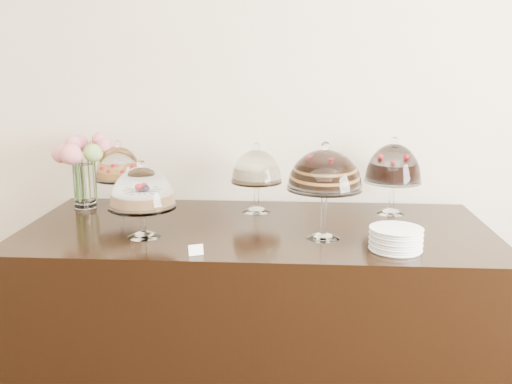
# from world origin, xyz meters

# --- Properties ---
(wall_back) EXTENTS (5.00, 0.04, 3.00)m
(wall_back) POSITION_xyz_m (0.00, 3.00, 1.50)
(wall_back) COLOR beige
(wall_back) RESTS_ON ground
(display_counter) EXTENTS (2.20, 1.00, 0.90)m
(display_counter) POSITION_xyz_m (-0.03, 2.45, 0.45)
(display_counter) COLOR black
(display_counter) RESTS_ON ground
(cake_stand_sugar_sponge) EXTENTS (0.30, 0.30, 0.35)m
(cake_stand_sugar_sponge) POSITION_xyz_m (-0.53, 2.26, 1.11)
(cake_stand_sugar_sponge) COLOR white
(cake_stand_sugar_sponge) RESTS_ON display_counter
(cake_stand_choco_layer) EXTENTS (0.33, 0.33, 0.43)m
(cake_stand_choco_layer) POSITION_xyz_m (0.27, 2.29, 1.20)
(cake_stand_choco_layer) COLOR white
(cake_stand_choco_layer) RESTS_ON display_counter
(cake_stand_cheesecake) EXTENTS (0.26, 0.26, 0.36)m
(cake_stand_cheesecake) POSITION_xyz_m (-0.05, 2.73, 1.12)
(cake_stand_cheesecake) COLOR white
(cake_stand_cheesecake) RESTS_ON display_counter
(cake_stand_dark_choco) EXTENTS (0.29, 0.29, 0.40)m
(cake_stand_dark_choco) POSITION_xyz_m (0.64, 2.74, 1.15)
(cake_stand_dark_choco) COLOR white
(cake_stand_dark_choco) RESTS_ON display_counter
(cake_stand_fruit_tart) EXTENTS (0.25, 0.25, 0.37)m
(cake_stand_fruit_tart) POSITION_xyz_m (-0.77, 2.73, 1.13)
(cake_stand_fruit_tart) COLOR white
(cake_stand_fruit_tart) RESTS_ON display_counter
(flower_vase) EXTENTS (0.31, 0.34, 0.39)m
(flower_vase) POSITION_xyz_m (-0.98, 2.75, 1.15)
(flower_vase) COLOR white
(flower_vase) RESTS_ON display_counter
(plate_stack) EXTENTS (0.21, 0.21, 0.09)m
(plate_stack) POSITION_xyz_m (0.57, 2.14, 0.95)
(plate_stack) COLOR white
(plate_stack) RESTS_ON display_counter
(price_card_left) EXTENTS (0.06, 0.04, 0.04)m
(price_card_left) POSITION_xyz_m (-0.25, 2.02, 0.92)
(price_card_left) COLOR white
(price_card_left) RESTS_ON display_counter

